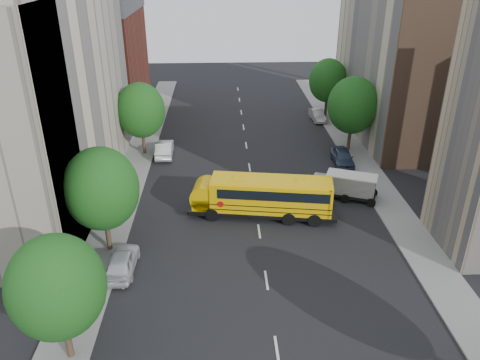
{
  "coord_description": "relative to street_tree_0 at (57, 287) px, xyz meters",
  "views": [
    {
      "loc": [
        -2.82,
        -32.66,
        19.39
      ],
      "look_at": [
        -1.31,
        2.0,
        2.5
      ],
      "focal_mm": 35.0,
      "sensor_mm": 36.0,
      "label": 1
    }
  ],
  "objects": [
    {
      "name": "parked_car_0",
      "position": [
        1.4,
        7.42,
        -3.88
      ],
      "size": [
        1.88,
        4.49,
        1.52
      ],
      "primitive_type": "imported",
      "rotation": [
        0.0,
        0.0,
        3.12
      ],
      "color": "silver",
      "rests_on": "ground"
    },
    {
      "name": "safari_truck",
      "position": [
        18.97,
        17.26,
        -3.45
      ],
      "size": [
        5.57,
        3.64,
        2.26
      ],
      "rotation": [
        0.0,
        0.0,
        -0.38
      ],
      "color": "black",
      "rests_on": "ground"
    },
    {
      "name": "school_bus",
      "position": [
        11.31,
        14.44,
        -2.76
      ],
      "size": [
        12.22,
        4.46,
        3.37
      ],
      "rotation": [
        0.0,
        0.0,
        -0.15
      ],
      "color": "black",
      "rests_on": "ground"
    },
    {
      "name": "building_left_redbrick",
      "position": [
        -7.0,
        42.0,
        1.86
      ],
      "size": [
        10.0,
        15.0,
        13.0
      ],
      "primitive_type": "cube",
      "color": "maroon",
      "rests_on": "ground"
    },
    {
      "name": "parked_car_4",
      "position": [
        20.46,
        24.4,
        -3.85
      ],
      "size": [
        2.04,
        4.69,
        1.58
      ],
      "primitive_type": "imported",
      "rotation": [
        0.0,
        0.0,
        -0.04
      ],
      "color": "#323F59",
      "rests_on": "ground"
    },
    {
      "name": "building_right_sidewall",
      "position": [
        29.0,
        23.0,
        4.36
      ],
      "size": [
        10.1,
        0.3,
        18.0
      ],
      "primitive_type": "cube",
      "color": "brown",
      "rests_on": "ground"
    },
    {
      "name": "ground",
      "position": [
        11.0,
        14.0,
        -4.64
      ],
      "size": [
        120.0,
        120.0,
        0.0
      ],
      "primitive_type": "plane",
      "color": "black",
      "rests_on": "ground"
    },
    {
      "name": "building_right_far",
      "position": [
        29.0,
        34.0,
        4.36
      ],
      "size": [
        10.0,
        22.0,
        18.0
      ],
      "primitive_type": "cube",
      "color": "#C2B597",
      "rests_on": "ground"
    },
    {
      "name": "street_tree_4",
      "position": [
        22.0,
        28.0,
        0.43
      ],
      "size": [
        5.25,
        5.25,
        8.1
      ],
      "color": "#38281C",
      "rests_on": "ground"
    },
    {
      "name": "street_tree_5",
      "position": [
        22.0,
        40.0,
        0.06
      ],
      "size": [
        4.86,
        4.86,
        7.51
      ],
      "color": "#38281C",
      "rests_on": "ground"
    },
    {
      "name": "sidewalk_left",
      "position": [
        -0.5,
        19.0,
        -4.58
      ],
      "size": [
        3.0,
        80.0,
        0.12
      ],
      "primitive_type": "cube",
      "color": "slate",
      "rests_on": "ground"
    },
    {
      "name": "parked_car_1",
      "position": [
        2.2,
        27.43,
        -3.85
      ],
      "size": [
        1.85,
        4.87,
        1.59
      ],
      "primitive_type": "imported",
      "rotation": [
        0.0,
        0.0,
        3.18
      ],
      "color": "silver",
      "rests_on": "ground"
    },
    {
      "name": "sidewalk_right",
      "position": [
        22.5,
        19.0,
        -4.58
      ],
      "size": [
        3.0,
        80.0,
        0.12
      ],
      "primitive_type": "cube",
      "color": "slate",
      "rests_on": "ground"
    },
    {
      "name": "street_tree_0",
      "position": [
        0.0,
        0.0,
        0.0
      ],
      "size": [
        4.8,
        4.8,
        7.41
      ],
      "color": "#38281C",
      "rests_on": "ground"
    },
    {
      "name": "lane_markings",
      "position": [
        11.0,
        24.0,
        -4.64
      ],
      "size": [
        0.15,
        64.0,
        0.01
      ],
      "primitive_type": "cube",
      "color": "silver",
      "rests_on": "ground"
    },
    {
      "name": "parked_car_5",
      "position": [
        20.6,
        38.22,
        -3.96
      ],
      "size": [
        1.7,
        4.19,
        1.35
      ],
      "primitive_type": "imported",
      "rotation": [
        0.0,
        0.0,
        0.07
      ],
      "color": "#979893",
      "rests_on": "ground"
    },
    {
      "name": "street_tree_1",
      "position": [
        0.0,
        10.0,
        0.31
      ],
      "size": [
        5.12,
        5.12,
        7.9
      ],
      "color": "#38281C",
      "rests_on": "ground"
    },
    {
      "name": "building_left_cream",
      "position": [
        -7.0,
        20.0,
        5.36
      ],
      "size": [
        10.0,
        26.0,
        20.0
      ],
      "primitive_type": "cube",
      "color": "beige",
      "rests_on": "ground"
    },
    {
      "name": "street_tree_2",
      "position": [
        0.0,
        28.0,
        0.19
      ],
      "size": [
        4.99,
        4.99,
        7.71
      ],
      "color": "#38281C",
      "rests_on": "ground"
    }
  ]
}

